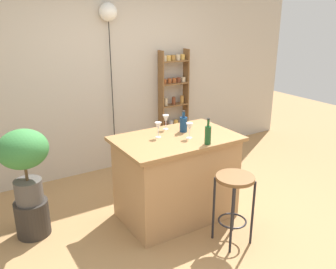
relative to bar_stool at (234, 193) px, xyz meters
The scene contains 13 objects.
ground 0.70m from the bar_stool, 117.02° to the left, with size 12.00×12.00×0.00m, color #A37A4C.
back_wall 2.52m from the bar_stool, 95.02° to the left, with size 6.40×0.10×2.80m, color #BCB2A3.
kitchen_counter 0.74m from the bar_stool, 106.34° to the left, with size 1.28×0.82×0.93m.
bar_stool is the anchor object (origin of this frame).
spice_shelf 2.34m from the bar_stool, 72.02° to the left, with size 0.46×0.15×1.65m.
plant_stool 2.05m from the bar_stool, 144.95° to the left, with size 0.34×0.34×0.37m, color #2D2823.
potted_plant 2.05m from the bar_stool, 144.95° to the left, with size 0.48×0.44×0.76m.
bottle_sauce_amber 0.95m from the bar_stool, 92.86° to the left, with size 0.08×0.08×0.24m.
bottle_vinegar 0.62m from the bar_stool, 98.50° to the left, with size 0.06×0.06×0.27m.
wine_glass_left 1.13m from the bar_stool, 99.29° to the left, with size 0.07×0.07×0.16m.
wine_glass_center 0.81m from the bar_stool, 99.83° to the left, with size 0.07×0.07×0.16m.
wine_glass_right 1.02m from the bar_stool, 114.79° to the left, with size 0.07×0.07×0.16m.
pendant_globe_light 2.78m from the bar_stool, 96.64° to the left, with size 0.24×0.24×2.29m.
Camera 1 is at (-1.94, -2.68, 2.19)m, focal length 38.41 mm.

